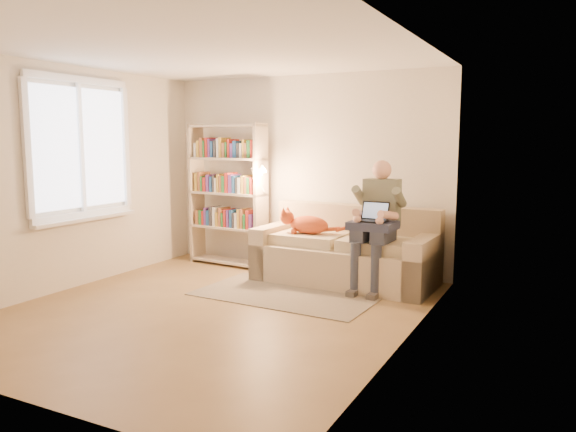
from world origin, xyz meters
The scene contains 14 objects.
floor centered at (0.00, 0.00, 0.00)m, with size 4.50×4.50×0.00m, color brown.
ceiling centered at (0.00, 0.00, 2.60)m, with size 4.00×4.50×0.02m, color white.
wall_left centered at (-2.00, 0.00, 1.30)m, with size 0.02×4.50×2.60m, color silver.
wall_right centered at (2.00, 0.00, 1.30)m, with size 0.02×4.50×2.60m, color silver.
wall_back centered at (0.00, 2.25, 1.30)m, with size 4.00×0.02×2.60m, color silver.
wall_front centered at (0.00, -2.25, 1.30)m, with size 4.00×0.02×2.60m, color silver.
window centered at (-1.95, 0.20, 1.38)m, with size 0.12×1.52×1.69m.
sofa centered at (0.79, 1.75, 0.34)m, with size 2.21×1.05×0.92m.
person centered at (1.24, 1.57, 0.86)m, with size 0.43×0.67×1.51m.
cat centered at (0.26, 1.62, 0.71)m, with size 0.77×0.28×0.28m.
blanket centered at (1.24, 1.43, 0.78)m, with size 0.51×0.42×0.09m, color #252B41.
laptop centered at (1.24, 1.44, 0.88)m, with size 0.33×0.29×0.27m.
bookshelf centered at (-1.02, 1.90, 1.09)m, with size 1.30×0.47×1.97m.
rug centered at (0.41, 0.91, 0.01)m, with size 2.02×1.19×0.01m, color gray.
Camera 1 is at (3.24, -4.62, 1.74)m, focal length 35.00 mm.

